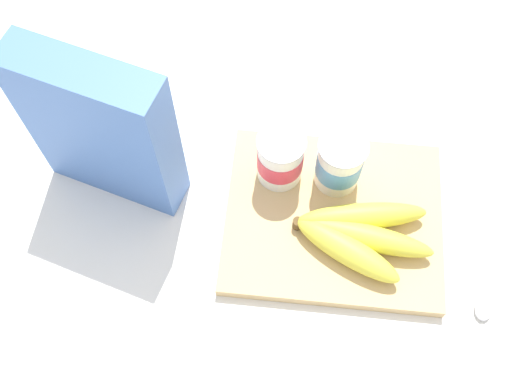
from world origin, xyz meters
name	(u,v)px	position (x,y,z in m)	size (l,w,h in m)	color
ground_plane	(332,220)	(0.00, 0.00, 0.00)	(2.40, 2.40, 0.00)	silver
cutting_board	(333,218)	(0.00, 0.00, 0.01)	(0.30, 0.25, 0.02)	tan
cereal_box	(102,131)	(-0.32, 0.04, 0.13)	(0.20, 0.06, 0.26)	#4770B7
yogurt_cup_front	(280,158)	(-0.08, 0.06, 0.06)	(0.07, 0.07, 0.09)	white
yogurt_cup_back	(340,163)	(0.00, 0.06, 0.06)	(0.07, 0.07, 0.09)	white
banana_bunch	(358,234)	(0.03, -0.03, 0.04)	(0.20, 0.14, 0.04)	yellow
spoon	(489,290)	(0.21, -0.08, 0.01)	(0.06, 0.13, 0.01)	silver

